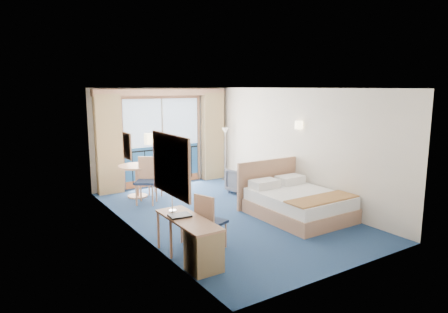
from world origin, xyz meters
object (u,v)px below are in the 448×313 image
(nightstand, at_px, (273,186))
(table_chair_b, at_px, (147,177))
(armchair, at_px, (243,180))
(round_table, at_px, (137,173))
(table_chair_a, at_px, (156,174))
(desk_chair, at_px, (209,219))
(bed, at_px, (296,202))
(desk, at_px, (200,245))
(floor_lamp, at_px, (225,141))

(nightstand, height_order, table_chair_b, table_chair_b)
(armchair, xyz_separation_m, table_chair_b, (-2.44, 0.50, 0.29))
(round_table, xyz_separation_m, table_chair_b, (0.02, -0.62, 0.00))
(round_table, relative_size, table_chair_a, 0.92)
(desk_chair, xyz_separation_m, round_table, (0.18, 3.81, 0.06))
(bed, bearing_deg, desk, -160.30)
(armchair, bearing_deg, desk, 33.50)
(desk_chair, bearing_deg, bed, -97.76)
(nightstand, xyz_separation_m, table_chair_b, (-2.83, 1.24, 0.33))
(bed, xyz_separation_m, nightstand, (0.57, 1.44, -0.02))
(bed, relative_size, table_chair_a, 2.10)
(table_chair_b, bearing_deg, round_table, 128.85)
(armchair, relative_size, desk, 0.50)
(nightstand, xyz_separation_m, table_chair_a, (-2.38, 1.75, 0.26))
(armchair, height_order, table_chair_a, table_chair_a)
(table_chair_a, xyz_separation_m, table_chair_b, (-0.45, -0.52, 0.07))
(bed, distance_m, table_chair_a, 3.68)
(desk, height_order, round_table, round_table)
(nightstand, bearing_deg, armchair, 117.80)
(table_chair_a, bearing_deg, desk, 122.43)
(armchair, xyz_separation_m, desk_chair, (-2.65, -2.70, 0.22))
(bed, height_order, round_table, bed)
(desk_chair, bearing_deg, desk, 119.76)
(desk_chair, distance_m, table_chair_a, 3.77)
(round_table, height_order, table_chair_a, table_chair_a)
(desk_chair, bearing_deg, table_chair_a, -29.50)
(table_chair_b, bearing_deg, armchair, 25.30)
(floor_lamp, xyz_separation_m, table_chair_b, (-2.82, -0.94, -0.56))
(armchair, height_order, desk, desk)
(armchair, bearing_deg, table_chair_a, -39.58)
(bed, height_order, armchair, bed)
(floor_lamp, distance_m, desk_chair, 5.16)
(bed, bearing_deg, nightstand, 68.53)
(floor_lamp, distance_m, table_chair_b, 3.02)
(bed, distance_m, round_table, 4.03)
(desk, bearing_deg, nightstand, 35.45)
(table_chair_a, bearing_deg, desk_chair, 127.18)
(table_chair_b, bearing_deg, bed, -13.00)
(round_table, bearing_deg, armchair, -24.32)
(nightstand, height_order, round_table, round_table)
(round_table, bearing_deg, desk, -98.45)
(floor_lamp, distance_m, desk, 5.88)
(bed, bearing_deg, table_chair_b, 130.21)
(bed, distance_m, table_chair_b, 3.53)
(desk_chair, bearing_deg, armchair, -63.92)
(nightstand, height_order, floor_lamp, floor_lamp)
(floor_lamp, height_order, table_chair_a, floor_lamp)
(round_table, bearing_deg, table_chair_b, -87.94)
(bed, relative_size, armchair, 2.82)
(floor_lamp, relative_size, table_chair_a, 1.59)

